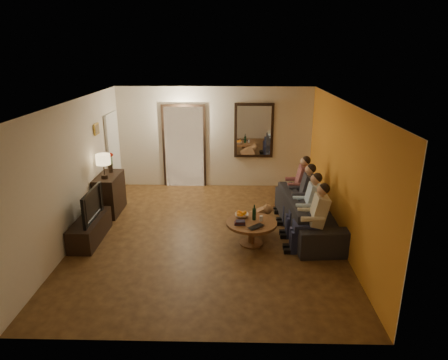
{
  "coord_description": "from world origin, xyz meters",
  "views": [
    {
      "loc": [
        0.48,
        -7.11,
        3.52
      ],
      "look_at": [
        0.3,
        0.3,
        1.05
      ],
      "focal_mm": 32.0,
      "sensor_mm": 36.0,
      "label": 1
    }
  ],
  "objects_px": {
    "person_d": "(299,187)",
    "wine_bottle": "(254,212)",
    "person_a": "(315,221)",
    "bowl": "(242,215)",
    "laptop": "(258,228)",
    "table_lamp": "(104,166)",
    "tv_stand": "(90,229)",
    "dresser": "(110,194)",
    "person_b": "(309,208)",
    "dog": "(256,217)",
    "sofa": "(310,213)",
    "coffee_table": "(251,233)",
    "tv": "(87,205)",
    "person_c": "(304,197)"
  },
  "relations": [
    {
      "from": "table_lamp",
      "to": "person_a",
      "type": "distance_m",
      "value": 4.47
    },
    {
      "from": "dresser",
      "to": "tv_stand",
      "type": "xyz_separation_m",
      "value": [
        0.0,
        -1.35,
        -0.22
      ]
    },
    {
      "from": "person_a",
      "to": "bowl",
      "type": "xyz_separation_m",
      "value": [
        -1.28,
        0.48,
        -0.12
      ]
    },
    {
      "from": "person_b",
      "to": "wine_bottle",
      "type": "height_order",
      "value": "person_b"
    },
    {
      "from": "person_a",
      "to": "dog",
      "type": "relative_size",
      "value": 2.14
    },
    {
      "from": "sofa",
      "to": "dog",
      "type": "distance_m",
      "value": 1.08
    },
    {
      "from": "person_a",
      "to": "person_d",
      "type": "height_order",
      "value": "same"
    },
    {
      "from": "person_c",
      "to": "laptop",
      "type": "distance_m",
      "value": 1.59
    },
    {
      "from": "table_lamp",
      "to": "wine_bottle",
      "type": "height_order",
      "value": "table_lamp"
    },
    {
      "from": "person_b",
      "to": "person_d",
      "type": "xyz_separation_m",
      "value": [
        0.0,
        1.2,
        0.0
      ]
    },
    {
      "from": "tv",
      "to": "tv_stand",
      "type": "bearing_deg",
      "value": 0.0
    },
    {
      "from": "person_a",
      "to": "dog",
      "type": "xyz_separation_m",
      "value": [
        -0.98,
        0.89,
        -0.32
      ]
    },
    {
      "from": "person_a",
      "to": "dog",
      "type": "bearing_deg",
      "value": 137.67
    },
    {
      "from": "dresser",
      "to": "tv",
      "type": "bearing_deg",
      "value": -90.0
    },
    {
      "from": "dresser",
      "to": "person_b",
      "type": "bearing_deg",
      "value": -14.79
    },
    {
      "from": "dresser",
      "to": "person_d",
      "type": "relative_size",
      "value": 0.82
    },
    {
      "from": "person_d",
      "to": "wine_bottle",
      "type": "xyz_separation_m",
      "value": [
        -1.05,
        -1.44,
        0.01
      ]
    },
    {
      "from": "person_d",
      "to": "person_c",
      "type": "bearing_deg",
      "value": -90.0
    },
    {
      "from": "dog",
      "to": "bowl",
      "type": "height_order",
      "value": "dog"
    },
    {
      "from": "tv",
      "to": "person_b",
      "type": "bearing_deg",
      "value": -86.68
    },
    {
      "from": "tv_stand",
      "to": "tv",
      "type": "bearing_deg",
      "value": -90.0
    },
    {
      "from": "person_c",
      "to": "dog",
      "type": "xyz_separation_m",
      "value": [
        -0.98,
        -0.31,
        -0.32
      ]
    },
    {
      "from": "sofa",
      "to": "person_d",
      "type": "xyz_separation_m",
      "value": [
        -0.1,
        0.9,
        0.24
      ]
    },
    {
      "from": "bowl",
      "to": "laptop",
      "type": "relative_size",
      "value": 0.79
    },
    {
      "from": "tv_stand",
      "to": "laptop",
      "type": "distance_m",
      "value": 3.21
    },
    {
      "from": "laptop",
      "to": "dog",
      "type": "bearing_deg",
      "value": 44.72
    },
    {
      "from": "tv",
      "to": "dog",
      "type": "relative_size",
      "value": 1.81
    },
    {
      "from": "dog",
      "to": "laptop",
      "type": "height_order",
      "value": "dog"
    },
    {
      "from": "tv",
      "to": "person_a",
      "type": "height_order",
      "value": "person_a"
    },
    {
      "from": "person_a",
      "to": "person_c",
      "type": "relative_size",
      "value": 1.0
    },
    {
      "from": "tv",
      "to": "person_d",
      "type": "xyz_separation_m",
      "value": [
        4.18,
        1.44,
        -0.12
      ]
    },
    {
      "from": "wine_bottle",
      "to": "tv",
      "type": "bearing_deg",
      "value": -179.93
    },
    {
      "from": "person_d",
      "to": "wine_bottle",
      "type": "height_order",
      "value": "person_d"
    },
    {
      "from": "dog",
      "to": "bowl",
      "type": "distance_m",
      "value": 0.55
    },
    {
      "from": "dresser",
      "to": "wine_bottle",
      "type": "xyz_separation_m",
      "value": [
        3.13,
        -1.34,
        0.17
      ]
    },
    {
      "from": "laptop",
      "to": "coffee_table",
      "type": "bearing_deg",
      "value": 66.12
    },
    {
      "from": "person_b",
      "to": "wine_bottle",
      "type": "xyz_separation_m",
      "value": [
        -1.05,
        -0.24,
        0.01
      ]
    },
    {
      "from": "dog",
      "to": "coffee_table",
      "type": "xyz_separation_m",
      "value": [
        -0.13,
        -0.63,
        -0.06
      ]
    },
    {
      "from": "person_a",
      "to": "person_c",
      "type": "height_order",
      "value": "same"
    },
    {
      "from": "bowl",
      "to": "wine_bottle",
      "type": "bearing_deg",
      "value": -27.55
    },
    {
      "from": "tv_stand",
      "to": "coffee_table",
      "type": "distance_m",
      "value": 3.08
    },
    {
      "from": "wine_bottle",
      "to": "dog",
      "type": "bearing_deg",
      "value": 81.64
    },
    {
      "from": "dog",
      "to": "wine_bottle",
      "type": "bearing_deg",
      "value": -101.11
    },
    {
      "from": "person_a",
      "to": "person_b",
      "type": "height_order",
      "value": "same"
    },
    {
      "from": "coffee_table",
      "to": "dresser",
      "type": "bearing_deg",
      "value": 154.88
    },
    {
      "from": "person_b",
      "to": "coffee_table",
      "type": "height_order",
      "value": "person_b"
    },
    {
      "from": "bowl",
      "to": "laptop",
      "type": "bearing_deg",
      "value": -60.75
    },
    {
      "from": "coffee_table",
      "to": "tv",
      "type": "bearing_deg",
      "value": 178.21
    },
    {
      "from": "laptop",
      "to": "wine_bottle",
      "type": "bearing_deg",
      "value": 53.96
    },
    {
      "from": "person_a",
      "to": "wine_bottle",
      "type": "bearing_deg",
      "value": 161.09
    }
  ]
}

